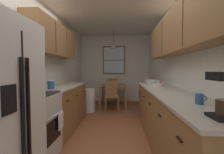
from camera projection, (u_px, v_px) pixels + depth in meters
name	position (u px, v px, depth m)	size (l,w,h in m)	color
ground_plane	(111.00, 124.00, 3.53)	(12.00, 12.00, 0.00)	brown
wall_left	(51.00, 68.00, 3.55)	(0.10, 9.00, 2.55)	white
wall_right	(173.00, 68.00, 3.39)	(0.10, 9.00, 2.55)	white
wall_back	(115.00, 69.00, 6.11)	(4.40, 0.10, 2.55)	white
ceiling_slab	(111.00, 8.00, 3.40)	(4.40, 9.00, 0.08)	white
stove_range	(31.00, 126.00, 2.12)	(0.66, 0.65, 1.10)	silver
microwave_over_range	(20.00, 37.00, 2.07)	(0.39, 0.60, 0.35)	white
counter_left	(63.00, 107.00, 3.31)	(0.64, 1.72, 0.90)	olive
upper_cabinets_left	(54.00, 40.00, 3.20)	(0.33, 1.80, 0.63)	olive
counter_right	(169.00, 119.00, 2.49)	(0.64, 3.21, 0.90)	olive
upper_cabinets_right	(181.00, 30.00, 2.36)	(0.33, 2.89, 0.67)	olive
dining_table	(113.00, 88.00, 5.28)	(0.87, 0.86, 0.72)	olive
dining_chair_near	(112.00, 94.00, 4.64)	(0.45, 0.45, 0.90)	olive
dining_chair_far	(112.00, 89.00, 5.92)	(0.45, 0.45, 0.90)	olive
pendant_light	(113.00, 47.00, 5.21)	(0.26, 0.26, 0.62)	black
back_window	(114.00, 60.00, 6.03)	(0.85, 0.05, 1.06)	brown
trash_bin	(89.00, 100.00, 4.58)	(0.35, 0.35, 0.67)	white
storage_canister	(51.00, 85.00, 2.74)	(0.12, 0.12, 0.16)	#265999
dish_towel	(61.00, 121.00, 2.26)	(0.02, 0.16, 0.24)	white
mug_by_coffeemaker	(199.00, 99.00, 1.56)	(0.12, 0.08, 0.11)	#335999
fruit_bowl	(157.00, 84.00, 3.23)	(0.25, 0.25, 0.09)	silver
dish_rack	(152.00, 82.00, 3.64)	(0.28, 0.34, 0.10)	silver
table_serving_bowl	(112.00, 84.00, 5.34)	(0.20, 0.20, 0.06)	#E0D14C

